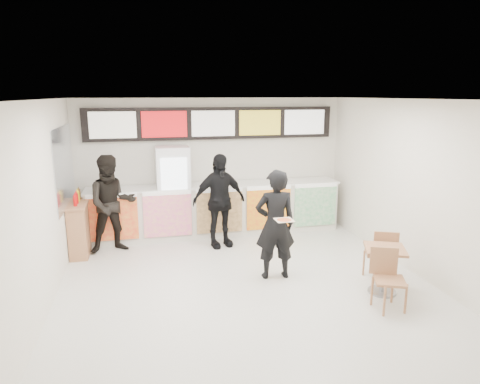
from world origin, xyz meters
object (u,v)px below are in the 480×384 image
object	(u,v)px
customer_mid	(219,201)
cafe_table	(384,262)
customer_main	(275,225)
service_counter	(217,209)
customer_left	(112,204)
condiment_ledge	(80,228)
drinks_fridge	(174,193)

from	to	relation	value
customer_mid	cafe_table	bearing A→B (deg)	-64.87
customer_main	customer_mid	world-z (taller)	customer_mid
service_counter	customer_mid	xyz separation A→B (m)	(-0.08, -0.77, 0.39)
customer_left	condiment_ledge	bearing A→B (deg)	171.11
drinks_fridge	customer_left	bearing A→B (deg)	-154.12
condiment_ledge	cafe_table	bearing A→B (deg)	-30.63
customer_main	condiment_ledge	world-z (taller)	customer_main
customer_left	cafe_table	xyz separation A→B (m)	(4.22, -2.89, -0.45)
drinks_fridge	customer_main	xyz separation A→B (m)	(1.49, -2.53, -0.06)
drinks_fridge	condiment_ledge	world-z (taller)	drinks_fridge
service_counter	drinks_fridge	distance (m)	1.03
customer_main	customer_mid	bearing A→B (deg)	-66.30
customer_mid	cafe_table	xyz separation A→B (m)	(2.12, -2.71, -0.44)
customer_main	customer_left	bearing A→B (deg)	-31.44
customer_main	cafe_table	distance (m)	1.82
customer_main	cafe_table	bearing A→B (deg)	150.65
cafe_table	customer_mid	bearing A→B (deg)	150.89
customer_left	customer_mid	xyz separation A→B (m)	(2.10, -0.18, -0.01)
service_counter	customer_main	distance (m)	2.60
customer_mid	cafe_table	distance (m)	3.47
customer_mid	condiment_ledge	bearing A→B (deg)	163.67
cafe_table	customer_left	bearing A→B (deg)	168.46
drinks_fridge	condiment_ledge	size ratio (longest dim) A/B	1.62
customer_main	condiment_ledge	bearing A→B (deg)	-25.82
customer_main	customer_left	world-z (taller)	customer_left
service_counter	drinks_fridge	bearing A→B (deg)	179.01
cafe_table	drinks_fridge	bearing A→B (deg)	153.25
condiment_ledge	customer_left	bearing A→B (deg)	1.46
customer_left	condiment_ledge	xyz separation A→B (m)	(-0.64, -0.02, -0.44)
service_counter	customer_left	bearing A→B (deg)	-164.89
service_counter	condiment_ledge	size ratio (longest dim) A/B	4.50
service_counter	customer_main	world-z (taller)	customer_main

